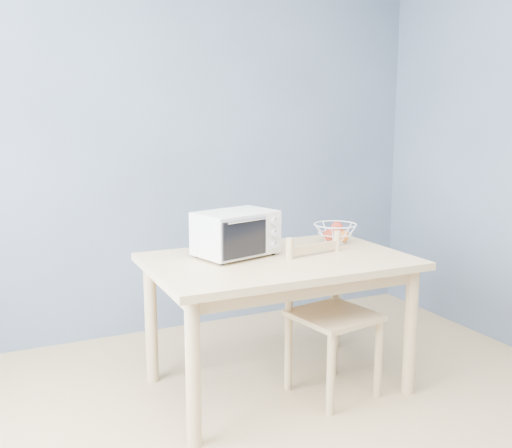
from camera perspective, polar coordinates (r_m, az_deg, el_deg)
name	(u,v)px	position (r m, az deg, el deg)	size (l,w,h in m)	color
room	(342,177)	(1.93, 8.55, 4.72)	(4.01, 4.51, 2.61)	tan
dining_table	(278,276)	(3.13, 2.23, -5.19)	(1.40, 0.90, 0.75)	tan
toaster_oven	(233,233)	(3.10, -2.27, -0.92)	(0.48, 0.41, 0.25)	silver
fruit_basket	(335,232)	(3.49, 7.88, -0.84)	(0.28, 0.28, 0.13)	white
dining_chair	(329,317)	(3.18, 7.27, -9.19)	(0.47, 0.47, 0.87)	tan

